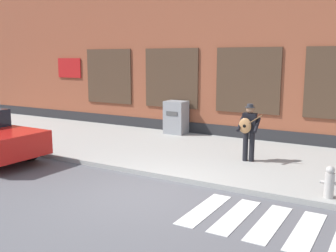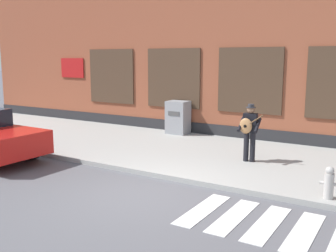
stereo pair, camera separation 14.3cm
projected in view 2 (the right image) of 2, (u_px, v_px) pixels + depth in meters
name	position (u px, v px, depth m)	size (l,w,h in m)	color
ground_plane	(146.00, 195.00, 8.91)	(160.00, 160.00, 0.00)	#56565B
sidewalk	(217.00, 156.00, 12.18)	(28.00, 5.45, 0.13)	#9E9E99
building_backdrop	(270.00, 15.00, 15.36)	(28.00, 4.06, 9.44)	brown
busker	(249.00, 129.00, 11.13)	(0.72, 0.55, 1.66)	black
utility_box	(178.00, 117.00, 15.36)	(0.82, 0.68, 1.28)	gray
fire_hydrant	(329.00, 183.00, 8.26)	(0.38, 0.20, 0.70)	#B2ADA8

